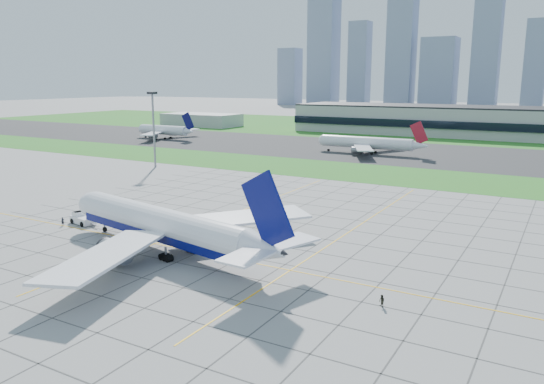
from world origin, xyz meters
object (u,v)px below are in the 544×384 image
object	(u,v)px
airliner	(163,226)
crew_near	(63,221)
distant_jet_0	(165,130)
crew_far	(382,301)
light_mast	(153,120)
pushback_tug	(82,219)
distant_jet_1	(368,143)

from	to	relation	value
airliner	crew_near	distance (m)	29.80
distant_jet_0	crew_near	bearing A→B (deg)	-56.16
crew_far	airliner	bearing A→B (deg)	-147.98
light_mast	crew_near	size ratio (longest dim) A/B	14.54
pushback_tug	distant_jet_0	xyz separation A→B (m)	(-95.14, 135.54, 3.41)
airliner	distant_jet_1	distance (m)	139.22
distant_jet_1	crew_far	bearing A→B (deg)	-69.60
light_mast	pushback_tug	world-z (taller)	light_mast
pushback_tug	crew_far	size ratio (longest dim) A/B	5.29
airliner	distant_jet_0	size ratio (longest dim) A/B	1.27
crew_far	distant_jet_0	distance (m)	217.75
crew_far	distant_jet_0	world-z (taller)	distant_jet_0
airliner	crew_near	bearing A→B (deg)	-173.96
light_mast	crew_far	bearing A→B (deg)	-34.90
distant_jet_0	distant_jet_1	bearing A→B (deg)	-1.32
airliner	distant_jet_1	size ratio (longest dim) A/B	1.24
airliner	pushback_tug	world-z (taller)	airliner
crew_near	distant_jet_0	distance (m)	166.81
light_mast	crew_far	world-z (taller)	light_mast
distant_jet_0	crew_far	bearing A→B (deg)	-41.67
crew_near	light_mast	bearing A→B (deg)	55.00
light_mast	pushback_tug	size ratio (longest dim) A/B	2.92
pushback_tug	crew_near	distance (m)	3.76
light_mast	distant_jet_1	bearing A→B (deg)	53.05
pushback_tug	crew_near	size ratio (longest dim) A/B	4.99
crew_near	pushback_tug	bearing A→B (deg)	-9.90
light_mast	airliner	xyz separation A→B (m)	(64.53, -69.57, -11.51)
pushback_tug	airliner	bearing A→B (deg)	-0.55
pushback_tug	crew_near	world-z (taller)	pushback_tug
pushback_tug	crew_far	world-z (taller)	pushback_tug
light_mast	crew_near	xyz separation A→B (m)	(35.08, -66.93, -15.30)
crew_near	distant_jet_1	bearing A→B (deg)	20.26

